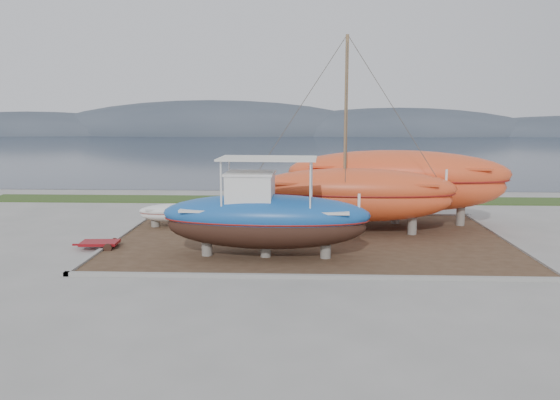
# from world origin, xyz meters

# --- Properties ---
(ground) EXTENTS (140.00, 140.00, 0.00)m
(ground) POSITION_xyz_m (0.00, 0.00, 0.00)
(ground) COLOR gray
(ground) RESTS_ON ground
(dirt_patch) EXTENTS (18.00, 12.00, 0.06)m
(dirt_patch) POSITION_xyz_m (0.00, 4.00, 0.03)
(dirt_patch) COLOR #422D1E
(dirt_patch) RESTS_ON ground
(curb_frame) EXTENTS (18.60, 12.60, 0.15)m
(curb_frame) POSITION_xyz_m (0.00, 4.00, 0.07)
(curb_frame) COLOR gray
(curb_frame) RESTS_ON ground
(grass_strip) EXTENTS (44.00, 3.00, 0.08)m
(grass_strip) POSITION_xyz_m (0.00, 15.50, 0.04)
(grass_strip) COLOR #284219
(grass_strip) RESTS_ON ground
(sea) EXTENTS (260.00, 100.00, 0.04)m
(sea) POSITION_xyz_m (0.00, 70.00, 0.00)
(sea) COLOR #1B2737
(sea) RESTS_ON ground
(mountain_ridge) EXTENTS (200.00, 36.00, 20.00)m
(mountain_ridge) POSITION_xyz_m (0.00, 125.00, 0.00)
(mountain_ridge) COLOR #333D49
(mountain_ridge) RESTS_ON ground
(blue_caique) EXTENTS (8.65, 3.05, 4.11)m
(blue_caique) POSITION_xyz_m (-1.92, 0.67, 2.12)
(blue_caique) COLOR #1A54A2
(blue_caique) RESTS_ON dirt_patch
(white_dinghy) EXTENTS (3.98, 1.85, 1.16)m
(white_dinghy) POSITION_xyz_m (-6.97, 6.52, 0.64)
(white_dinghy) COLOR silver
(white_dinghy) RESTS_ON dirt_patch
(orange_sailboat) EXTENTS (9.95, 3.46, 9.50)m
(orange_sailboat) POSITION_xyz_m (2.14, 5.27, 4.81)
(orange_sailboat) COLOR #DD4A22
(orange_sailboat) RESTS_ON dirt_patch
(orange_bare_hull) EXTENTS (11.96, 4.85, 3.81)m
(orange_bare_hull) POSITION_xyz_m (4.59, 7.75, 1.97)
(orange_bare_hull) COLOR #DD4A22
(orange_bare_hull) RESTS_ON dirt_patch
(red_trailer) EXTENTS (2.47, 1.36, 0.34)m
(red_trailer) POSITION_xyz_m (-9.34, 1.88, 0.17)
(red_trailer) COLOR maroon
(red_trailer) RESTS_ON ground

